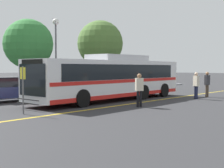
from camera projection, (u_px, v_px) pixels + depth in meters
ground_plane at (112, 100)px, 21.01m from camera, size 220.00×220.00×0.00m
lane_strip_0 at (138, 103)px, 19.33m from camera, size 32.44×0.20×0.01m
curb_strip at (55, 94)px, 24.82m from camera, size 40.44×0.36×0.15m
transit_bus at (112, 77)px, 20.72m from camera, size 12.77×2.77×3.03m
parked_car_1 at (11, 89)px, 20.13m from camera, size 4.95×2.26×1.58m
parked_car_2 at (76, 87)px, 24.76m from camera, size 4.75×2.12×1.26m
parked_car_3 at (132, 83)px, 29.44m from camera, size 4.17×2.11×1.47m
pedestrian_0 at (139, 88)px, 17.22m from camera, size 0.47×0.41×1.85m
pedestrian_1 at (196, 84)px, 21.56m from camera, size 0.37×0.47×1.85m
pedestrian_2 at (207, 83)px, 22.94m from camera, size 0.45×0.29×1.87m
bus_stop_sign at (23, 84)px, 14.50m from camera, size 0.07×0.40×2.25m
street_lamp at (56, 38)px, 25.50m from camera, size 0.52×0.52×6.20m
tree_0 at (100, 43)px, 33.65m from camera, size 4.93×4.93×7.27m
tree_1 at (28, 44)px, 27.01m from camera, size 4.30×4.30×6.39m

